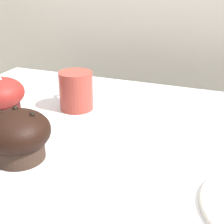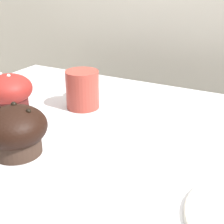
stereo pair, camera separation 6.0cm
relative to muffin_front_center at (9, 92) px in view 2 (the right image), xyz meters
name	(u,v)px [view 2 (the right image)]	position (x,y,z in m)	size (l,w,h in m)	color
wall_back	(196,79)	(0.29, 0.61, -0.10)	(3.20, 0.10, 1.80)	beige
muffin_front_center	(9,92)	(0.00, 0.00, 0.00)	(0.11, 0.11, 0.09)	#461716
muffin_back_right	(15,131)	(0.15, -0.14, 0.00)	(0.11, 0.11, 0.09)	#34241C
coffee_cup	(82,88)	(0.14, 0.09, 0.00)	(0.09, 0.10, 0.09)	#99382D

